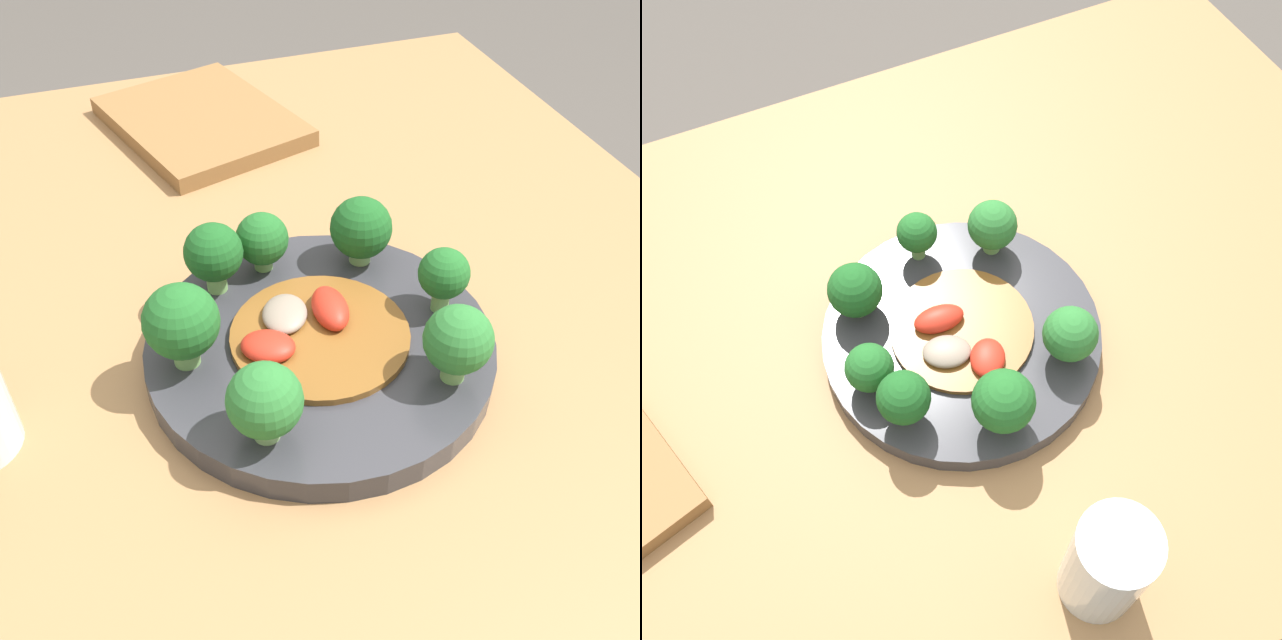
% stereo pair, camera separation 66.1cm
% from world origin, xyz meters
% --- Properties ---
extents(ground_plane, '(8.00, 8.00, 0.00)m').
position_xyz_m(ground_plane, '(0.00, 0.00, 0.00)').
color(ground_plane, '#4C4742').
extents(table, '(1.16, 0.80, 0.77)m').
position_xyz_m(table, '(0.00, 0.00, 0.39)').
color(table, olive).
rests_on(table, ground_plane).
extents(plate, '(0.28, 0.28, 0.02)m').
position_xyz_m(plate, '(0.01, -0.03, 0.78)').
color(plate, '#333338').
rests_on(plate, table).
extents(broccoli_south, '(0.06, 0.06, 0.07)m').
position_xyz_m(broccoli_south, '(-0.00, -0.13, 0.84)').
color(broccoli_south, '#70A356').
rests_on(broccoli_south, plate).
extents(broccoli_northeast, '(0.05, 0.05, 0.07)m').
position_xyz_m(broccoli_northeast, '(0.08, 0.05, 0.83)').
color(broccoli_northeast, '#7AAD5B').
rests_on(broccoli_northeast, plate).
extents(broccoli_southeast, '(0.05, 0.05, 0.06)m').
position_xyz_m(broccoli_southeast, '(0.09, -0.10, 0.83)').
color(broccoli_southeast, '#89B76B').
rests_on(broccoli_southeast, plate).
extents(broccoli_southwest, '(0.05, 0.05, 0.07)m').
position_xyz_m(broccoli_southwest, '(-0.08, -0.09, 0.83)').
color(broccoli_southwest, '#7AAD5B').
rests_on(broccoli_southwest, plate).
extents(broccoli_west, '(0.05, 0.05, 0.06)m').
position_xyz_m(broccoli_west, '(-0.09, -0.04, 0.83)').
color(broccoli_west, '#7AAD5B').
rests_on(broccoli_west, plate).
extents(broccoli_north, '(0.04, 0.04, 0.06)m').
position_xyz_m(broccoli_north, '(0.01, 0.08, 0.83)').
color(broccoli_north, '#70A356').
rests_on(broccoli_north, plate).
extents(broccoli_northwest, '(0.06, 0.06, 0.06)m').
position_xyz_m(broccoli_northwest, '(-0.08, 0.04, 0.83)').
color(broccoli_northwest, '#89B76B').
rests_on(broccoli_northwest, plate).
extents(stirfry_center, '(0.15, 0.15, 0.02)m').
position_xyz_m(stirfry_center, '(0.00, -0.03, 0.80)').
color(stirfry_center, brown).
rests_on(stirfry_center, plate).
extents(drinking_glass, '(0.07, 0.07, 0.13)m').
position_xyz_m(drinking_glass, '(0.01, -0.30, 0.84)').
color(drinking_glass, silver).
rests_on(drinking_glass, table).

